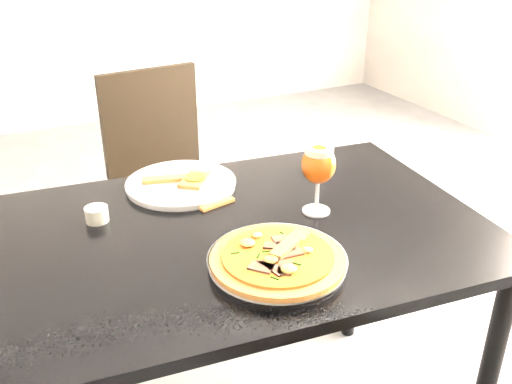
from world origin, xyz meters
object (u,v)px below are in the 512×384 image
dining_table (242,258)px  chair_far (166,177)px  pizza (278,258)px  beer_glass (319,165)px

dining_table → chair_far: size_ratio=1.40×
pizza → beer_glass: beer_glass is taller
pizza → dining_table: bearing=88.8°
pizza → beer_glass: bearing=41.3°
dining_table → beer_glass: bearing=3.0°
dining_table → chair_far: bearing=90.4°
chair_far → beer_glass: beer_glass is taller
dining_table → beer_glass: beer_glass is taller
chair_far → beer_glass: bearing=-87.7°
beer_glass → chair_far: bearing=97.8°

